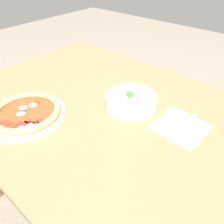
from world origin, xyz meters
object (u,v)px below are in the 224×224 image
at_px(fork, 174,123).
at_px(knife, 185,130).
at_px(bowl, 131,100).
at_px(pizza, 27,113).

bearing_deg(fork, knife, -103.10).
relative_size(bowl, knife, 1.02).
distance_m(fork, knife, 0.05).
relative_size(pizza, fork, 1.66).
bearing_deg(bowl, knife, 0.92).
bearing_deg(pizza, knife, 32.45).
xyz_separation_m(pizza, bowl, (0.27, 0.32, 0.01)).
distance_m(bowl, fork, 0.20).
height_order(bowl, fork, bowl).
bearing_deg(pizza, bowl, 50.23).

